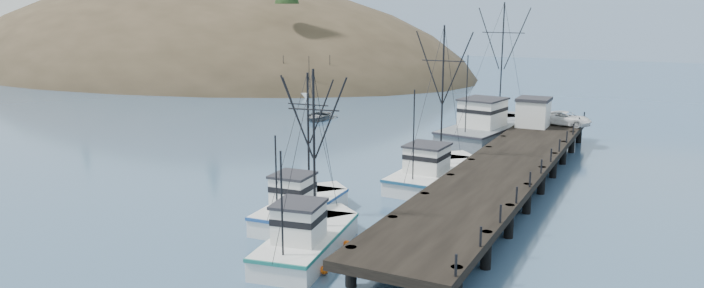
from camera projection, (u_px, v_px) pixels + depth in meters
name	position (u px, v px, depth m)	size (l,w,h in m)	color
ground	(216.00, 225.00, 38.60)	(400.00, 400.00, 0.00)	#335071
pier	(506.00, 167.00, 46.02)	(6.00, 44.00, 2.00)	black
headland	(176.00, 90.00, 141.25)	(134.80, 78.00, 51.00)	#382D1E
distant_ridge	(617.00, 56.00, 182.48)	(360.00, 40.00, 26.00)	#9EB2C6
distant_ridge_far	(466.00, 48.00, 217.66)	(180.00, 25.00, 18.00)	silver
moored_sailboats	(275.00, 88.00, 103.84)	(22.55, 14.74, 6.35)	silver
trawler_near	(309.00, 239.00, 34.00)	(4.60, 10.06, 10.30)	silver
trawler_mid	(303.00, 207.00, 39.51)	(3.69, 9.41, 9.57)	silver
trawler_far	(435.00, 172.00, 48.10)	(4.30, 12.07, 12.24)	silver
work_vessel	(492.00, 129.00, 63.32)	(7.41, 17.21, 14.10)	slate
pier_shed	(533.00, 112.00, 60.11)	(3.00, 3.20, 2.80)	silver
pickup_truck	(566.00, 119.00, 60.85)	(2.24, 4.85, 1.35)	white
motorboat	(318.00, 119.00, 76.04)	(3.94, 5.52, 1.14)	#505458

